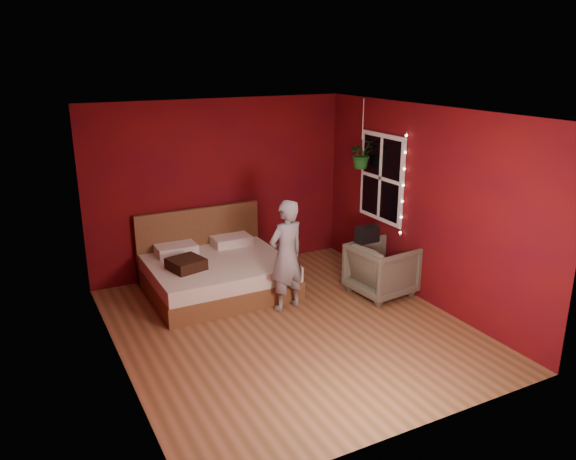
{
  "coord_description": "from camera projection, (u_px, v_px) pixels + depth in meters",
  "views": [
    {
      "loc": [
        -2.88,
        -5.5,
        3.22
      ],
      "look_at": [
        0.19,
        0.4,
        1.11
      ],
      "focal_mm": 35.0,
      "sensor_mm": 36.0,
      "label": 1
    }
  ],
  "objects": [
    {
      "name": "handbag",
      "position": [
        367.0,
        234.0,
        7.69
      ],
      "size": [
        0.32,
        0.17,
        0.23
      ],
      "primitive_type": "cube",
      "rotation": [
        0.0,
        0.0,
        0.03
      ],
      "color": "black",
      "rests_on": "armchair"
    },
    {
      "name": "armchair",
      "position": [
        382.0,
        269.0,
        7.74
      ],
      "size": [
        0.87,
        0.85,
        0.73
      ],
      "primitive_type": "imported",
      "rotation": [
        0.0,
        0.0,
        1.67
      ],
      "color": "#5F5C4B",
      "rests_on": "ground"
    },
    {
      "name": "window",
      "position": [
        381.0,
        178.0,
        8.07
      ],
      "size": [
        0.05,
        0.97,
        1.27
      ],
      "color": "white",
      "rests_on": "room_walls"
    },
    {
      "name": "room_walls",
      "position": [
        290.0,
        194.0,
        6.39
      ],
      "size": [
        4.04,
        4.54,
        2.62
      ],
      "color": "#630C0A",
      "rests_on": "ground"
    },
    {
      "name": "person",
      "position": [
        286.0,
        256.0,
        7.19
      ],
      "size": [
        0.6,
        0.47,
        1.47
      ],
      "primitive_type": "imported",
      "rotation": [
        0.0,
        0.0,
        3.37
      ],
      "color": "gray",
      "rests_on": "ground"
    },
    {
      "name": "bed",
      "position": [
        216.0,
        272.0,
        7.9
      ],
      "size": [
        1.89,
        1.6,
        1.04
      ],
      "color": "brown",
      "rests_on": "ground"
    },
    {
      "name": "throw_pillow",
      "position": [
        186.0,
        264.0,
        7.43
      ],
      "size": [
        0.51,
        0.51,
        0.15
      ],
      "primitive_type": "cube",
      "rotation": [
        0.0,
        0.0,
        0.25
      ],
      "color": "#321910",
      "rests_on": "bed"
    },
    {
      "name": "floor",
      "position": [
        290.0,
        327.0,
        6.9
      ],
      "size": [
        4.5,
        4.5,
        0.0
      ],
      "primitive_type": "plane",
      "color": "brown",
      "rests_on": "ground"
    },
    {
      "name": "hanging_plant",
      "position": [
        362.0,
        154.0,
        8.16
      ],
      "size": [
        0.39,
        0.34,
        1.0
      ],
      "color": "silver",
      "rests_on": "room_walls"
    },
    {
      "name": "fairy_lights",
      "position": [
        403.0,
        185.0,
        7.61
      ],
      "size": [
        0.04,
        0.04,
        1.45
      ],
      "color": "silver",
      "rests_on": "room_walls"
    }
  ]
}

